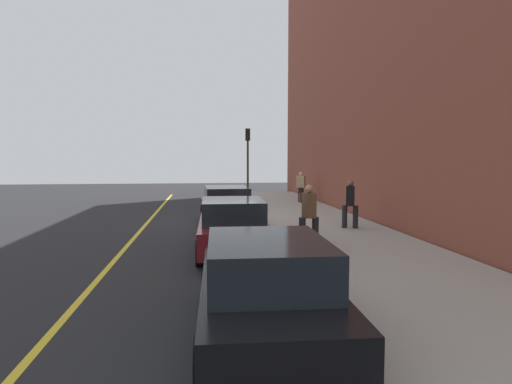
% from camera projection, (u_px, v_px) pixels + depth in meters
% --- Properties ---
extents(ground_plane, '(56.00, 56.00, 0.00)m').
position_uv_depth(ground_plane, '(227.00, 223.00, 17.09)').
color(ground_plane, black).
extents(sidewalk, '(28.00, 4.60, 0.15)m').
position_uv_depth(sidewalk, '(307.00, 220.00, 17.48)').
color(sidewalk, '#A39E93').
rests_on(sidewalk, ground).
extents(building_facade, '(32.00, 0.80, 15.00)m').
position_uv_depth(building_facade, '(375.00, 37.00, 17.23)').
color(building_facade, brown).
rests_on(building_facade, ground).
extents(lane_stripe_centre, '(28.00, 0.14, 0.01)m').
position_uv_depth(lane_stripe_centre, '(145.00, 225.00, 16.70)').
color(lane_stripe_centre, gold).
rests_on(lane_stripe_centre, ground).
extents(snow_bank_curb, '(7.26, 0.56, 0.22)m').
position_uv_depth(snow_bank_curb, '(245.00, 221.00, 16.95)').
color(snow_bank_curb, white).
rests_on(snow_bank_curb, ground).
extents(parked_car_black, '(4.29, 1.99, 1.51)m').
position_uv_depth(parked_car_black, '(266.00, 290.00, 6.01)').
color(parked_car_black, black).
rests_on(parked_car_black, ground).
extents(parked_car_maroon, '(4.18, 1.97, 1.51)m').
position_uv_depth(parked_car_maroon, '(233.00, 227.00, 11.55)').
color(parked_car_maroon, black).
rests_on(parked_car_maroon, ground).
extents(parked_car_red, '(4.55, 2.03, 1.51)m').
position_uv_depth(parked_car_red, '(226.00, 206.00, 16.61)').
color(parked_car_red, black).
rests_on(parked_car_red, ground).
extents(pedestrian_brown_coat, '(0.48, 0.57, 1.73)m').
position_uv_depth(pedestrian_brown_coat, '(309.00, 213.00, 11.88)').
color(pedestrian_brown_coat, black).
rests_on(pedestrian_brown_coat, sidewalk).
extents(pedestrian_tan_coat, '(0.50, 0.54, 1.70)m').
position_uv_depth(pedestrian_tan_coat, '(301.00, 186.00, 24.20)').
color(pedestrian_tan_coat, black).
rests_on(pedestrian_tan_coat, sidewalk).
extents(pedestrian_black_coat, '(0.53, 0.54, 1.70)m').
position_uv_depth(pedestrian_black_coat, '(350.00, 203.00, 14.97)').
color(pedestrian_black_coat, black).
rests_on(pedestrian_black_coat, sidewalk).
extents(traffic_light_pole, '(0.35, 0.26, 4.19)m').
position_uv_depth(traffic_light_pole, '(248.00, 152.00, 24.99)').
color(traffic_light_pole, '#2D2D19').
rests_on(traffic_light_pole, sidewalk).
extents(rolling_suitcase, '(0.34, 0.22, 0.87)m').
position_uv_depth(rolling_suitcase, '(302.00, 198.00, 23.74)').
color(rolling_suitcase, '#471E19').
rests_on(rolling_suitcase, sidewalk).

